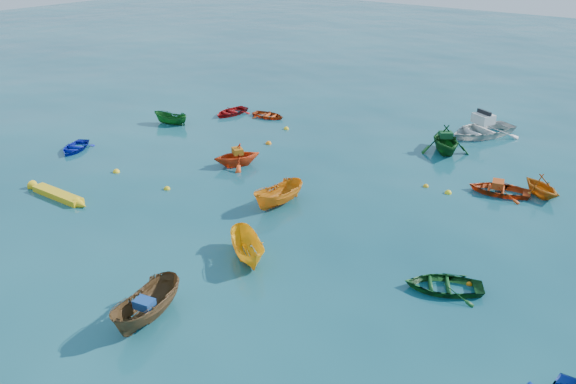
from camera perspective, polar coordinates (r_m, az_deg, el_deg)
The scene contains 27 objects.
ground at distance 24.76m, azimuth -7.07°, elevation -4.77°, with size 160.00×160.00×0.00m, color #0A3B4C.
dinghy_blue_sw at distance 36.74m, azimuth -20.82°, elevation 4.00°, with size 1.85×2.58×0.54m, color #0D1AA4.
sampan_brown_mid at distance 20.52m, azimuth -13.89°, elevation -12.51°, with size 1.24×3.30×1.28m, color brown.
dinghy_orange_w at distance 32.24m, azimuth -5.17°, elevation 2.72°, with size 2.29×2.66×1.40m, color #E84515.
sampan_yellow_mid at distance 23.26m, azimuth -4.05°, elevation -6.79°, with size 1.14×3.03×1.17m, color #FFB316.
dinghy_green_e at distance 22.20m, azimuth 15.45°, elevation -9.50°, with size 2.06×2.88×0.60m, color #104519.
dinghy_red_nw at distance 40.53m, azimuth -2.00°, elevation 7.59°, with size 1.77×2.48×0.51m, color #BB3A0F.
sampan_orange_n at distance 27.48m, azimuth -0.92°, elevation -1.35°, with size 1.17×3.11×1.20m, color orange.
dinghy_green_n at distance 35.37m, azimuth 15.57°, elevation 3.95°, with size 2.86×3.32×1.75m, color #124E17.
dinghy_red_ne at distance 30.69m, azimuth 20.60°, elevation -0.11°, with size 2.14×2.99×0.62m, color #BD3B0F.
dinghy_red_far at distance 41.40m, azimuth -5.79°, elevation 7.86°, with size 2.01×2.81×0.58m, color #A70D0E.
dinghy_orange_far at distance 31.21m, azimuth 24.18°, elevation -0.32°, with size 2.03×2.35×1.24m, color #CA6B13.
sampan_green_far at distance 39.86m, azimuth -11.79°, elevation 6.75°, with size 0.93×2.47×0.95m, color #135318.
kayak_yellow at distance 30.53m, azimuth -22.29°, elevation -0.53°, with size 0.61×4.08×0.41m, color yellow, non-canonical shape.
motorboat_white at distance 38.99m, azimuth 18.99°, elevation 5.47°, with size 3.41×4.77×1.59m, color silver.
tarp_blue_a at distance 19.96m, azimuth -14.39°, elevation -10.93°, with size 0.64×0.49×0.31m, color navy.
tarp_orange_a at distance 31.93m, azimuth -5.15°, elevation 4.17°, with size 0.70×0.53×0.34m, color #B06112.
tarp_green_b at distance 35.11m, azimuth 15.73°, elevation 5.62°, with size 0.76×0.57×0.37m, color #134C22.
tarp_orange_b at distance 30.49m, azimuth 20.55°, elevation 0.75°, with size 0.74×0.56×0.36m, color #AF3E12.
buoy_ye_a at distance 29.82m, azimuth -12.19°, elevation 0.27°, with size 0.34×0.34×0.34m, color gold.
buoy_ye_b at distance 32.62m, azimuth -17.04°, elevation 1.93°, with size 0.39×0.39×0.39m, color yellow.
buoy_or_c at distance 35.40m, azimuth -1.99°, elevation 4.91°, with size 0.38×0.38×0.38m, color orange.
buoy_ye_c at distance 30.32m, azimuth 13.82°, elevation 0.53°, with size 0.30×0.30×0.30m, color gold.
buoy_or_d at distance 22.81m, azimuth 17.93°, elevation -8.84°, with size 0.36×0.36×0.36m, color orange.
buoy_ye_d at distance 38.06m, azimuth -0.18°, elevation 6.41°, with size 0.36×0.36×0.36m, color yellow.
buoy_or_e at distance 31.62m, azimuth 21.75°, elevation 0.45°, with size 0.29×0.29×0.29m, color #E05D0C.
buoy_ye_e at distance 29.86m, azimuth 15.95°, elevation -0.12°, with size 0.36×0.36×0.36m, color yellow.
Camera 1 is at (15.32, -15.04, 12.34)m, focal length 35.00 mm.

